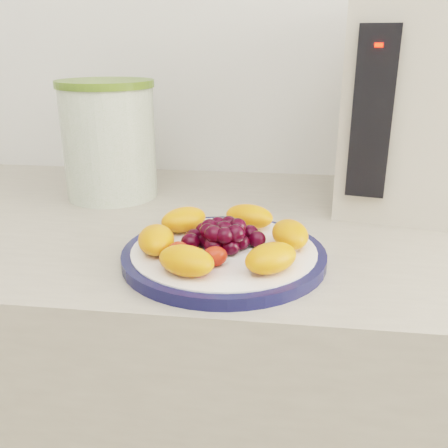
# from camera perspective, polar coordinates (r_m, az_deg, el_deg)

# --- Properties ---
(plate_rim) EXTENTS (0.26, 0.26, 0.01)m
(plate_rim) POSITION_cam_1_polar(r_m,az_deg,el_deg) (0.63, 0.00, -3.61)
(plate_rim) COLOR #11153D
(plate_rim) RESTS_ON counter
(plate_face) EXTENTS (0.23, 0.23, 0.02)m
(plate_face) POSITION_cam_1_polar(r_m,az_deg,el_deg) (0.63, 0.00, -3.53)
(plate_face) COLOR white
(plate_face) RESTS_ON counter
(canister) EXTENTS (0.20, 0.20, 0.19)m
(canister) POSITION_cam_1_polar(r_m,az_deg,el_deg) (0.90, -12.96, 8.96)
(canister) COLOR #2F5B0C
(canister) RESTS_ON counter
(canister_lid) EXTENTS (0.20, 0.20, 0.01)m
(canister_lid) POSITION_cam_1_polar(r_m,az_deg,el_deg) (0.89, -13.48, 15.34)
(canister_lid) COLOR #516D25
(canister_lid) RESTS_ON canister
(appliance_body) EXTENTS (0.23, 0.29, 0.32)m
(appliance_body) POSITION_cam_1_polar(r_m,az_deg,el_deg) (0.88, 20.15, 12.39)
(appliance_body) COLOR beige
(appliance_body) RESTS_ON counter
(appliance_panel) EXTENTS (0.06, 0.03, 0.24)m
(appliance_panel) POSITION_cam_1_polar(r_m,az_deg,el_deg) (0.75, 16.59, 11.95)
(appliance_panel) COLOR black
(appliance_panel) RESTS_ON appliance_body
(appliance_led) EXTENTS (0.01, 0.01, 0.01)m
(appliance_led) POSITION_cam_1_polar(r_m,az_deg,el_deg) (0.74, 17.28, 18.95)
(appliance_led) COLOR #FF0C05
(appliance_led) RESTS_ON appliance_panel
(fruit_plate) EXTENTS (0.22, 0.22, 0.04)m
(fruit_plate) POSITION_cam_1_polar(r_m,az_deg,el_deg) (0.62, -0.35, -1.54)
(fruit_plate) COLOR orange
(fruit_plate) RESTS_ON plate_face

